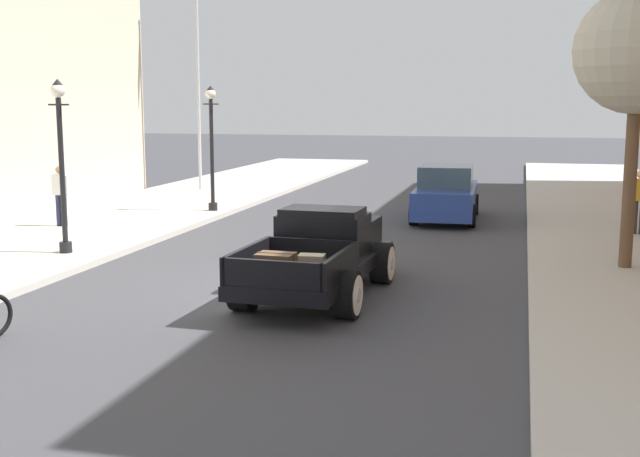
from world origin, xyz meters
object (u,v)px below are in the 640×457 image
car_background_blue (446,195)px  street_lamp_near (61,153)px  pedestrian_sidewalk_right (640,198)px  street_tree_nearest (638,52)px  flagpole (203,41)px  hotrod_truck_black (322,253)px  street_lamp_far (212,139)px  pedestrian_sidewalk_left (61,192)px

car_background_blue → street_lamp_near: street_lamp_near is taller
pedestrian_sidewalk_right → car_background_blue: bearing=156.1°
street_lamp_near → street_tree_nearest: bearing=6.8°
flagpole → street_tree_nearest: (14.01, -11.65, -1.31)m
hotrod_truck_black → street_lamp_near: street_lamp_near is taller
street_tree_nearest → car_background_blue: bearing=122.4°
street_lamp_near → street_lamp_far: (0.55, 7.43, 0.00)m
pedestrian_sidewalk_left → flagpole: size_ratio=0.18×
pedestrian_sidewalk_left → flagpole: (0.24, 9.64, 4.68)m
pedestrian_sidewalk_right → flagpole: 17.12m
street_lamp_far → street_tree_nearest: street_tree_nearest is taller
hotrod_truck_black → street_lamp_near: bearing=165.1°
street_lamp_near → street_tree_nearest: size_ratio=0.69×
hotrod_truck_black → street_tree_nearest: (5.63, 3.12, 3.71)m
car_background_blue → pedestrian_sidewalk_right: size_ratio=2.64×
hotrod_truck_black → flagpole: size_ratio=0.55×
car_background_blue → street_lamp_near: size_ratio=1.13×
pedestrian_sidewalk_right → street_lamp_far: size_ratio=0.43×
hotrod_truck_black → pedestrian_sidewalk_right: bearing=49.7°
pedestrian_sidewalk_left → pedestrian_sidewalk_right: size_ratio=1.00×
street_lamp_far → street_tree_nearest: size_ratio=0.69×
car_background_blue → hotrod_truck_black: bearing=-97.7°
hotrod_truck_black → car_background_blue: (1.33, 9.88, 0.01)m
street_lamp_near → flagpole: (-2.01, 13.08, 3.39)m
car_background_blue → pedestrian_sidewalk_right: bearing=-23.9°
pedestrian_sidewalk_left → street_lamp_far: street_lamp_far is taller
hotrod_truck_black → street_lamp_far: 10.94m
pedestrian_sidewalk_left → street_lamp_near: bearing=-56.8°
pedestrian_sidewalk_right → street_lamp_near: (-12.82, -5.92, 1.30)m
car_background_blue → street_tree_nearest: street_tree_nearest is taller
street_tree_nearest → pedestrian_sidewalk_right: bearing=79.7°
car_background_blue → street_lamp_far: street_lamp_far is taller
pedestrian_sidewalk_right → street_tree_nearest: size_ratio=0.29×
car_background_blue → flagpole: (-9.71, 4.89, 5.00)m
street_tree_nearest → flagpole: bearing=140.2°
pedestrian_sidewalk_right → hotrod_truck_black: bearing=-130.3°
street_lamp_far → hotrod_truck_black: bearing=-57.5°
car_background_blue → pedestrian_sidewalk_left: 11.03m
pedestrian_sidewalk_right → street_lamp_far: 12.43m
street_lamp_near → pedestrian_sidewalk_left: bearing=123.2°
flagpole → pedestrian_sidewalk_left: bearing=-91.4°
pedestrian_sidewalk_left → street_lamp_far: size_ratio=0.43×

